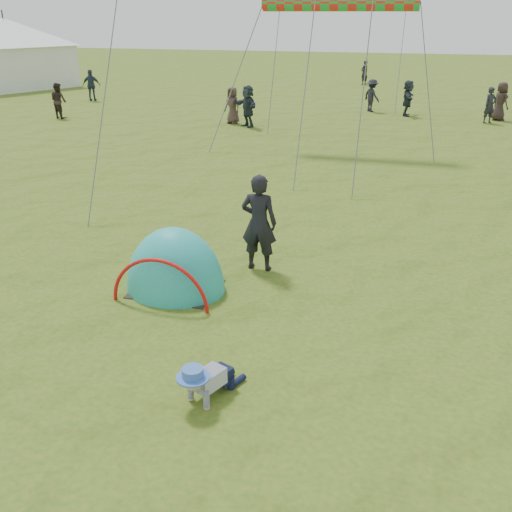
% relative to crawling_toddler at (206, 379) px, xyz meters
% --- Properties ---
extents(ground, '(140.00, 140.00, 0.00)m').
position_rel_crawling_toddler_xyz_m(ground, '(-0.74, 0.54, -0.30)').
color(ground, '#325817').
extents(crawling_toddler, '(0.82, 0.94, 0.60)m').
position_rel_crawling_toddler_xyz_m(crawling_toddler, '(0.00, 0.00, 0.00)').
color(crawling_toddler, black).
rests_on(crawling_toddler, ground).
extents(popup_tent, '(1.86, 1.54, 2.37)m').
position_rel_crawling_toddler_xyz_m(popup_tent, '(-1.62, 2.88, -0.30)').
color(popup_tent, teal).
rests_on(popup_tent, ground).
extents(standing_adult, '(0.70, 0.47, 1.91)m').
position_rel_crawling_toddler_xyz_m(standing_adult, '(-0.39, 4.17, 0.65)').
color(standing_adult, black).
rests_on(standing_adult, ground).
extents(event_marquee, '(8.94, 8.94, 4.63)m').
position_rel_crawling_toddler_xyz_m(event_marquee, '(-23.91, 28.42, 2.02)').
color(event_marquee, white).
rests_on(event_marquee, ground).
extents(crowd_person_0, '(0.67, 0.70, 1.60)m').
position_rel_crawling_toddler_xyz_m(crowd_person_0, '(-1.25, 35.97, 0.50)').
color(crowd_person_0, black).
rests_on(crowd_person_0, ground).
extents(crowd_person_1, '(0.96, 0.86, 1.63)m').
position_rel_crawling_toddler_xyz_m(crowd_person_1, '(-13.95, 18.45, 0.52)').
color(crowd_person_1, '#302321').
rests_on(crowd_person_1, ground).
extents(crowd_person_4, '(0.91, 0.76, 1.60)m').
position_rel_crawling_toddler_xyz_m(crowd_person_4, '(-5.61, 19.25, 0.50)').
color(crowd_person_4, '#45332E').
rests_on(crowd_person_4, ground).
extents(crowd_person_5, '(0.50, 1.55, 1.67)m').
position_rel_crawling_toddler_xyz_m(crowd_person_5, '(1.95, 23.42, 0.54)').
color(crowd_person_5, '#252C36').
rests_on(crowd_person_5, ground).
extents(crowd_person_8, '(1.07, 0.67, 1.70)m').
position_rel_crawling_toddler_xyz_m(crowd_person_8, '(-15.42, 24.02, 0.55)').
color(crowd_person_8, '#2A3548').
rests_on(crowd_person_8, ground).
extents(crowd_person_9, '(1.13, 1.14, 1.58)m').
position_rel_crawling_toddler_xyz_m(crowd_person_9, '(0.17, 24.33, 0.49)').
color(crowd_person_9, black).
rests_on(crowd_person_9, ground).
extents(crowd_person_10, '(0.94, 1.01, 1.73)m').
position_rel_crawling_toddler_xyz_m(crowd_person_10, '(6.11, 23.23, 0.56)').
color(crowd_person_10, '#302321').
rests_on(crowd_person_10, ground).
extents(crowd_person_11, '(1.55, 1.52, 1.77)m').
position_rel_crawling_toddler_xyz_m(crowd_person_11, '(-4.73, 18.65, 0.59)').
color(crowd_person_11, '#263039').
rests_on(crowd_person_11, ground).
extents(crowd_person_12, '(0.70, 0.65, 1.60)m').
position_rel_crawling_toddler_xyz_m(crowd_person_12, '(5.57, 22.34, 0.50)').
color(crowd_person_12, '#202129').
rests_on(crowd_person_12, ground).
extents(rainbow_tube_kite, '(5.34, 0.64, 0.64)m').
position_rel_crawling_toddler_xyz_m(rainbow_tube_kite, '(-0.56, 15.52, 4.70)').
color(rainbow_tube_kite, red).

